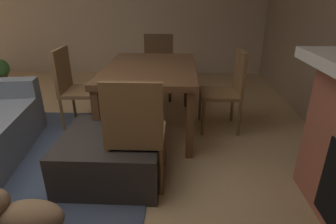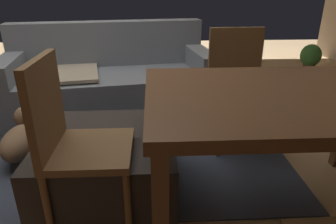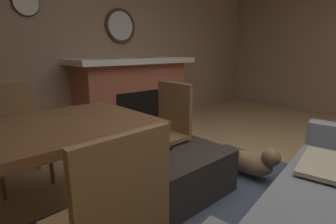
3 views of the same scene
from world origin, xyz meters
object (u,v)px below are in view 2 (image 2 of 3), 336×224
(couch, at_px, (110,81))
(ottoman_coffee_table, at_px, (109,163))
(dining_chair_west, at_px, (71,135))
(potted_plant, at_px, (310,58))
(small_dog, at_px, (21,138))
(dining_chair_north, at_px, (237,81))
(dining_table, at_px, (285,106))
(tv_remote, at_px, (113,139))

(couch, xyz_separation_m, ottoman_coffee_table, (0.15, -1.39, -0.12))
(dining_chair_west, height_order, potted_plant, dining_chair_west)
(ottoman_coffee_table, relative_size, small_dog, 1.66)
(small_dog, bearing_deg, couch, 60.52)
(ottoman_coffee_table, bearing_deg, small_dog, 150.27)
(dining_chair_north, bearing_deg, dining_table, -89.77)
(dining_chair_north, distance_m, small_dog, 1.73)
(dining_table, distance_m, dining_chair_west, 1.13)
(small_dog, bearing_deg, tv_remote, -31.65)
(dining_table, relative_size, dining_chair_north, 1.56)
(dining_chair_west, distance_m, potted_plant, 3.93)
(ottoman_coffee_table, relative_size, potted_plant, 1.88)
(ottoman_coffee_table, bearing_deg, potted_plant, 45.13)
(tv_remote, relative_size, dining_chair_north, 0.17)
(couch, xyz_separation_m, dining_table, (1.12, -1.63, 0.35))
(dining_table, bearing_deg, small_dog, 159.18)
(couch, xyz_separation_m, dining_chair_west, (0.01, -1.63, 0.21))
(dining_table, height_order, small_dog, dining_table)
(dining_chair_west, bearing_deg, ottoman_coffee_table, 58.58)
(ottoman_coffee_table, height_order, tv_remote, tv_remote)
(ottoman_coffee_table, bearing_deg, couch, 96.16)
(tv_remote, distance_m, dining_chair_north, 1.18)
(couch, distance_m, dining_table, 2.01)
(potted_plant, bearing_deg, dining_table, -119.57)
(couch, relative_size, dining_chair_north, 2.30)
(dining_chair_north, distance_m, dining_chair_west, 1.43)
(dining_chair_north, relative_size, small_dog, 1.86)
(dining_chair_north, bearing_deg, ottoman_coffee_table, -145.96)
(couch, relative_size, potted_plant, 4.83)
(dining_table, bearing_deg, dining_chair_north, 90.23)
(dining_chair_north, height_order, potted_plant, dining_chair_north)
(dining_table, relative_size, potted_plant, 3.28)
(ottoman_coffee_table, relative_size, tv_remote, 5.19)
(potted_plant, bearing_deg, ottoman_coffee_table, -134.87)
(tv_remote, height_order, dining_chair_north, dining_chair_north)
(dining_chair_west, bearing_deg, dining_chair_north, 38.64)
(small_dog, bearing_deg, dining_chair_west, -48.52)
(tv_remote, relative_size, small_dog, 0.32)
(tv_remote, bearing_deg, dining_chair_west, -162.33)
(potted_plant, bearing_deg, small_dog, -146.40)
(dining_chair_west, bearing_deg, small_dog, 131.48)
(couch, distance_m, ottoman_coffee_table, 1.41)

